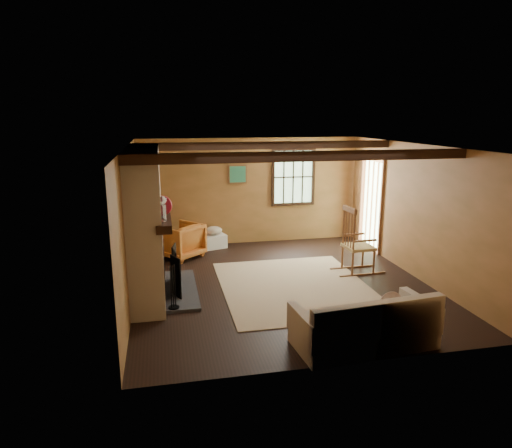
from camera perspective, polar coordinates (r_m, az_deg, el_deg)
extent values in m
plane|color=black|center=(8.12, 3.09, -7.41)|extent=(5.50, 5.50, 0.00)
cube|color=#A3673A|center=(10.40, -0.69, 4.12)|extent=(5.00, 0.02, 2.40)
cube|color=#A3673A|center=(5.26, 10.94, -5.54)|extent=(5.00, 0.02, 2.40)
cube|color=#A3673A|center=(7.54, -15.49, 0.01)|extent=(0.02, 5.50, 2.40)
cube|color=#A3673A|center=(8.75, 19.25, 1.56)|extent=(0.02, 5.50, 2.40)
cube|color=white|center=(7.60, 3.32, 9.74)|extent=(5.00, 5.50, 0.02)
cube|color=black|center=(6.46, 6.09, 8.41)|extent=(5.00, 0.12, 0.14)
cube|color=black|center=(8.77, 1.26, 9.80)|extent=(5.00, 0.12, 0.14)
cube|color=black|center=(10.57, 4.69, 5.86)|extent=(1.02, 0.06, 1.32)
cube|color=#A4CF9E|center=(10.59, 4.65, 5.88)|extent=(0.90, 0.01, 1.20)
cube|color=black|center=(10.58, 4.68, 5.87)|extent=(0.90, 0.03, 0.02)
cube|color=brown|center=(10.23, 14.19, 2.41)|extent=(0.06, 1.00, 2.06)
cube|color=#A4CF9E|center=(10.25, 14.34, 2.41)|extent=(0.01, 0.80, 1.85)
cube|color=brown|center=(10.27, -2.32, 6.23)|extent=(0.42, 0.03, 0.42)
cube|color=teal|center=(10.25, -2.31, 6.22)|extent=(0.36, 0.01, 0.36)
cube|color=#A66740|center=(7.52, -13.60, 0.10)|extent=(0.50, 2.20, 2.40)
cube|color=black|center=(7.73, -12.77, -5.30)|extent=(0.38, 1.00, 0.85)
cube|color=#323237|center=(7.87, -9.45, -8.08)|extent=(0.55, 1.80, 0.05)
cube|color=black|center=(7.49, -11.52, 1.32)|extent=(0.22, 2.30, 0.12)
cube|color=black|center=(7.42, -9.98, -6.49)|extent=(0.15, 0.31, 0.67)
cube|color=black|center=(7.75, -10.07, -5.64)|extent=(0.05, 0.33, 0.67)
cube|color=black|center=(8.07, -10.15, -4.85)|extent=(0.09, 0.33, 0.67)
cylinder|color=black|center=(7.11, -10.23, -10.20)|extent=(0.17, 0.17, 0.02)
cylinder|color=black|center=(6.96, -10.60, -7.84)|extent=(0.01, 0.01, 0.68)
cylinder|color=black|center=(6.99, -10.34, -7.73)|extent=(0.01, 0.01, 0.68)
cylinder|color=black|center=(7.02, -10.09, -7.63)|extent=(0.01, 0.01, 0.68)
cylinder|color=silver|center=(6.65, -11.61, 1.37)|extent=(0.11, 0.11, 0.24)
sphere|color=silver|center=(6.62, -11.69, 2.92)|extent=(0.13, 0.13, 0.13)
cylinder|color=#B01426|center=(7.03, -11.65, 2.29)|extent=(0.30, 0.12, 0.30)
cube|color=black|center=(7.48, -11.64, 2.23)|extent=(0.24, 0.20, 0.12)
cylinder|color=black|center=(7.86, -11.65, 2.67)|extent=(0.07, 0.07, 0.09)
cylinder|color=black|center=(8.10, -11.67, 2.98)|extent=(0.08, 0.08, 0.09)
cube|color=tan|center=(7.99, 4.86, -7.77)|extent=(2.50, 3.00, 0.01)
cube|color=tan|center=(8.76, 12.69, -2.81)|extent=(0.52, 0.54, 0.05)
cube|color=brown|center=(8.49, 11.64, 1.77)|extent=(0.08, 0.50, 0.09)
cylinder|color=brown|center=(8.74, 14.52, -4.57)|extent=(0.04, 0.04, 0.48)
cylinder|color=brown|center=(9.10, 13.21, -3.77)|extent=(0.04, 0.04, 0.48)
cylinder|color=brown|center=(8.55, 11.97, -4.84)|extent=(0.04, 0.04, 0.48)
cylinder|color=brown|center=(8.92, 10.74, -4.01)|extent=(0.04, 0.04, 0.48)
cylinder|color=brown|center=(8.38, 12.18, -0.84)|extent=(0.04, 0.04, 0.81)
cylinder|color=brown|center=(8.75, 10.91, -0.16)|extent=(0.04, 0.04, 0.81)
cylinder|color=brown|center=(8.48, 11.84, -0.80)|extent=(0.02, 0.02, 0.67)
cylinder|color=brown|center=(8.57, 11.52, -0.63)|extent=(0.02, 0.02, 0.67)
cylinder|color=brown|center=(8.66, 11.21, -0.46)|extent=(0.02, 0.02, 0.67)
cube|color=brown|center=(8.51, 13.48, -2.05)|extent=(0.46, 0.07, 0.03)
cube|color=brown|center=(8.91, 12.06, -1.26)|extent=(0.46, 0.07, 0.03)
cube|color=brown|center=(8.72, 13.18, -6.16)|extent=(0.92, 0.09, 0.03)
cube|color=brown|center=(9.08, 11.92, -5.29)|extent=(0.92, 0.09, 0.03)
cube|color=beige|center=(6.16, 13.26, -12.86)|extent=(1.84, 0.96, 0.39)
cube|color=beige|center=(5.78, 15.12, -11.60)|extent=(1.77, 0.30, 0.49)
cube|color=beige|center=(5.74, 5.92, -12.68)|extent=(0.20, 0.80, 0.35)
cube|color=beige|center=(6.53, 19.81, -10.07)|extent=(0.20, 0.80, 0.35)
ellipsoid|color=beige|center=(6.33, 16.49, -9.44)|extent=(0.33, 0.14, 0.32)
cylinder|color=brown|center=(10.15, -12.55, -3.09)|extent=(0.36, 0.11, 0.11)
cylinder|color=brown|center=(10.15, -11.89, -3.06)|extent=(0.36, 0.11, 0.11)
cylinder|color=brown|center=(10.15, -11.23, -3.03)|extent=(0.36, 0.11, 0.11)
cylinder|color=brown|center=(10.12, -12.58, -2.50)|extent=(0.36, 0.11, 0.11)
cylinder|color=brown|center=(10.12, -11.92, -2.47)|extent=(0.36, 0.11, 0.11)
cylinder|color=brown|center=(10.12, -11.25, -2.44)|extent=(0.36, 0.11, 0.11)
cube|color=white|center=(10.22, -5.29, -2.15)|extent=(0.59, 0.51, 0.30)
ellipsoid|color=beige|center=(10.16, -5.32, -0.82)|extent=(0.46, 0.41, 0.19)
imported|color=#BF6026|center=(9.57, -9.42, -2.06)|extent=(1.10, 1.10, 0.72)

